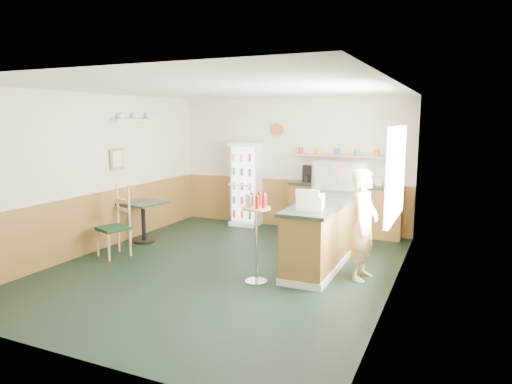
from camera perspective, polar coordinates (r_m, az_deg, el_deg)
The scene contains 13 objects.
ground at distance 7.18m, azimuth -4.00°, elevation -9.32°, with size 6.00×6.00×0.00m, color black.
room_envelope at distance 7.60m, azimuth -3.02°, elevation 3.49°, with size 5.04×6.02×2.72m.
service_counter at distance 7.53m, azimuth 9.04°, elevation -4.88°, with size 0.68×3.01×1.01m.
back_counter at distance 9.19m, azimuth 10.93°, elevation -1.85°, with size 2.24×0.42×1.69m.
drinks_fridge at distance 9.77m, azimuth -1.21°, elevation 1.01°, with size 0.59×0.52×1.78m.
display_case at distance 8.06m, azimuth 10.52°, elevation 1.85°, with size 0.92×0.48×0.52m.
cash_register at distance 6.46m, azimuth 6.85°, elevation -1.24°, with size 0.36×0.37×0.21m, color beige.
shopkeeper at distance 6.61m, azimuth 13.31°, elevation -4.01°, with size 0.53×0.38×1.58m, color tan.
condiment_stand at distance 6.29m, azimuth 0.03°, elevation -4.13°, with size 0.40×0.40×1.25m.
newspaper_rack at distance 7.63m, azimuth 6.46°, elevation -4.56°, with size 0.09×0.40×0.48m.
cafe_table at distance 8.68m, azimuth -13.92°, elevation -2.67°, with size 0.78×0.78×0.76m.
cafe_chair at distance 7.97m, azimuth -17.01°, elevation -3.17°, with size 0.57×0.58×1.20m.
dog_doorstop at distance 7.53m, azimuth 4.07°, elevation -7.47°, with size 0.21×0.28×0.26m.
Camera 1 is at (3.24, -5.99, 2.27)m, focal length 32.00 mm.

